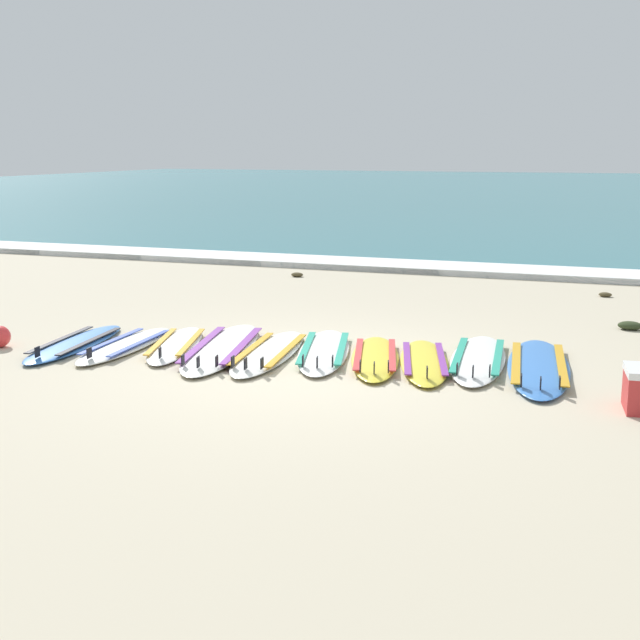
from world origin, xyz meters
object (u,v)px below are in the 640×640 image
object	(u,v)px
surfboard_0	(75,343)
surfboard_9	(538,367)
surfboard_2	(176,345)
surfboard_4	(269,352)
surfboard_7	(424,361)
surfboard_5	(324,351)
surfboard_1	(126,345)
beach_ball	(0,336)
surfboard_6	(375,357)
surfboard_3	(222,348)
surfboard_8	(478,359)

from	to	relation	value
surfboard_0	surfboard_9	world-z (taller)	same
surfboard_2	surfboard_4	distance (m)	1.14
surfboard_4	surfboard_7	world-z (taller)	same
surfboard_2	surfboard_9	distance (m)	3.97
surfboard_4	surfboard_9	world-z (taller)	same
surfboard_2	surfboard_5	world-z (taller)	same
surfboard_9	surfboard_4	bearing A→B (deg)	-172.50
surfboard_1	beach_ball	bearing A→B (deg)	-162.67
surfboard_6	surfboard_9	bearing A→B (deg)	6.81
surfboard_3	surfboard_8	xyz separation A→B (m)	(2.77, 0.46, 0.00)
surfboard_1	surfboard_8	xyz separation A→B (m)	(3.84, 0.72, 0.00)
surfboard_2	surfboard_4	size ratio (longest dim) A/B	0.87
surfboard_7	surfboard_8	xyz separation A→B (m)	(0.51, 0.30, 0.00)
surfboard_4	surfboard_5	size ratio (longest dim) A/B	1.01
surfboard_4	surfboard_8	world-z (taller)	same
surfboard_1	surfboard_8	size ratio (longest dim) A/B	0.86
surfboard_6	surfboard_9	world-z (taller)	same
surfboard_3	surfboard_6	size ratio (longest dim) A/B	1.27
surfboard_2	surfboard_0	bearing A→B (deg)	-163.30
surfboard_8	beach_ball	world-z (taller)	beach_ball
surfboard_0	surfboard_5	size ratio (longest dim) A/B	0.93
surfboard_2	surfboard_3	world-z (taller)	same
surfboard_6	surfboard_0	bearing A→B (deg)	-171.27
surfboard_3	surfboard_6	world-z (taller)	same
surfboard_1	surfboard_5	bearing A→B (deg)	12.65
surfboard_2	surfboard_7	distance (m)	2.82
surfboard_1	surfboard_6	size ratio (longest dim) A/B	0.96
surfboard_2	beach_ball	distance (m)	2.00
surfboard_0	surfboard_8	bearing A→B (deg)	10.66
surfboard_4	surfboard_9	bearing A→B (deg)	7.50
surfboard_2	surfboard_6	distance (m)	2.29
surfboard_2	beach_ball	xyz separation A→B (m)	(-1.89, -0.64, 0.09)
beach_ball	surfboard_2	bearing A→B (deg)	18.79
surfboard_7	surfboard_9	size ratio (longest dim) A/B	0.81
surfboard_1	surfboard_8	world-z (taller)	same
surfboard_9	beach_ball	bearing A→B (deg)	-169.99
surfboard_0	surfboard_6	world-z (taller)	same
surfboard_2	surfboard_8	bearing A→B (deg)	8.58
surfboard_4	surfboard_6	distance (m)	1.16
surfboard_0	surfboard_6	xyz separation A→B (m)	(3.39, 0.52, 0.00)
surfboard_7	beach_ball	xyz separation A→B (m)	(-4.71, -0.84, 0.09)
surfboard_3	surfboard_4	world-z (taller)	same
surfboard_1	surfboard_3	distance (m)	1.11
surfboard_0	surfboard_6	size ratio (longest dim) A/B	1.01
surfboard_1	surfboard_4	size ratio (longest dim) A/B	0.87
surfboard_3	surfboard_5	distance (m)	1.14
surfboard_8	surfboard_9	bearing A→B (deg)	-10.22
surfboard_1	surfboard_9	xyz separation A→B (m)	(4.47, 0.60, 0.00)
surfboard_3	surfboard_9	size ratio (longest dim) A/B	1.03
beach_ball	surfboard_6	bearing A→B (deg)	11.27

